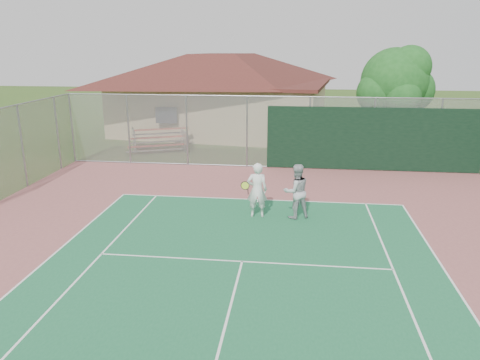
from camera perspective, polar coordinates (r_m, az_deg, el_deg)
name	(u,v)px	position (r m, az deg, el deg)	size (l,w,h in m)	color
back_fence	(311,135)	(22.84, 8.66, 5.41)	(20.08, 0.11, 3.53)	gray
side_fence_left	(22,147)	(21.65, -25.01, 3.71)	(0.08, 9.00, 3.50)	gray
clubhouse	(222,86)	(32.41, -2.17, 11.44)	(15.66, 11.48, 6.27)	tan
bleachers	(159,140)	(27.33, -9.90, 4.88)	(3.77, 2.93, 1.17)	#A73D26
tree	(396,84)	(26.63, 18.48, 11.04)	(4.20, 3.98, 5.86)	#3A2215
player_white_front	(257,190)	(16.29, 2.08, -1.29)	(0.92, 0.60, 1.95)	white
player_grey_back	(296,192)	(16.29, 6.86, -1.44)	(1.16, 1.05, 1.93)	#AAADAF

